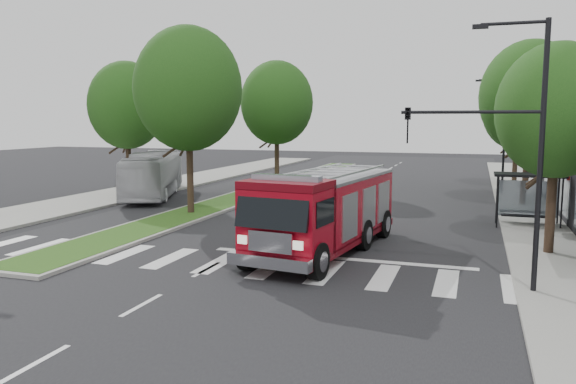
% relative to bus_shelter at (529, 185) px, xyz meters
% --- Properties ---
extents(ground, '(140.00, 140.00, 0.00)m').
position_rel_bus_shelter_xyz_m(ground, '(-11.20, -8.15, -2.04)').
color(ground, black).
rests_on(ground, ground).
extents(sidewalk_right, '(5.00, 80.00, 0.15)m').
position_rel_bus_shelter_xyz_m(sidewalk_right, '(1.30, 1.85, -1.96)').
color(sidewalk_right, gray).
rests_on(sidewalk_right, ground).
extents(sidewalk_left, '(5.00, 80.00, 0.15)m').
position_rel_bus_shelter_xyz_m(sidewalk_left, '(-25.70, 1.85, -1.96)').
color(sidewalk_left, gray).
rests_on(sidewalk_left, ground).
extents(median, '(3.00, 50.00, 0.15)m').
position_rel_bus_shelter_xyz_m(median, '(-17.20, 9.85, -1.96)').
color(median, gray).
rests_on(median, ground).
extents(bus_shelter, '(3.20, 1.60, 2.61)m').
position_rel_bus_shelter_xyz_m(bus_shelter, '(0.00, 0.00, 0.00)').
color(bus_shelter, black).
rests_on(bus_shelter, ground).
extents(tree_right_near, '(4.40, 4.40, 8.05)m').
position_rel_bus_shelter_xyz_m(tree_right_near, '(0.30, -6.15, 3.47)').
color(tree_right_near, black).
rests_on(tree_right_near, ground).
extents(tree_right_mid, '(5.60, 5.60, 9.72)m').
position_rel_bus_shelter_xyz_m(tree_right_mid, '(0.30, 5.85, 4.45)').
color(tree_right_mid, black).
rests_on(tree_right_mid, ground).
extents(tree_right_far, '(5.00, 5.00, 8.73)m').
position_rel_bus_shelter_xyz_m(tree_right_far, '(0.30, 15.85, 3.80)').
color(tree_right_far, black).
rests_on(tree_right_far, ground).
extents(tree_median_near, '(5.80, 5.80, 10.16)m').
position_rel_bus_shelter_xyz_m(tree_median_near, '(-17.20, -2.15, 4.77)').
color(tree_median_near, black).
rests_on(tree_median_near, ground).
extents(tree_median_far, '(5.60, 5.60, 9.72)m').
position_rel_bus_shelter_xyz_m(tree_median_far, '(-17.20, 11.85, 4.45)').
color(tree_median_far, black).
rests_on(tree_median_far, ground).
extents(tree_left_mid, '(5.20, 5.20, 9.16)m').
position_rel_bus_shelter_xyz_m(tree_left_mid, '(-25.20, 3.85, 4.12)').
color(tree_left_mid, black).
rests_on(tree_left_mid, ground).
extents(streetlight_right_near, '(4.08, 0.22, 8.00)m').
position_rel_bus_shelter_xyz_m(streetlight_right_near, '(-1.59, -11.65, 2.63)').
color(streetlight_right_near, black).
rests_on(streetlight_right_near, ground).
extents(streetlight_right_far, '(2.11, 0.20, 8.00)m').
position_rel_bus_shelter_xyz_m(streetlight_right_far, '(-0.85, 11.85, 2.44)').
color(streetlight_right_far, black).
rests_on(streetlight_right_far, ground).
extents(fire_engine, '(4.11, 9.95, 3.35)m').
position_rel_bus_shelter_xyz_m(fire_engine, '(-8.00, -8.23, -0.43)').
color(fire_engine, '#5D050E').
rests_on(fire_engine, ground).
extents(city_bus, '(6.54, 11.01, 3.03)m').
position_rel_bus_shelter_xyz_m(city_bus, '(-23.20, 3.75, -0.52)').
color(city_bus, '#B8B8BC').
rests_on(city_bus, ground).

